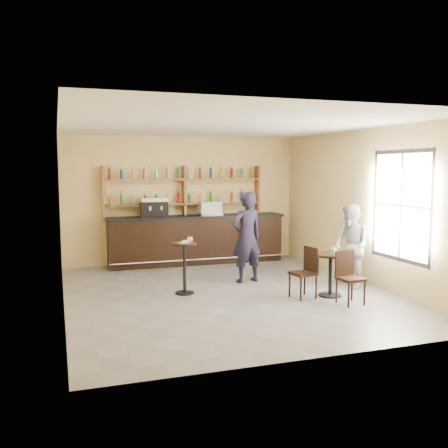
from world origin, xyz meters
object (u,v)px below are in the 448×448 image
object	(u,v)px
bar_counter	(196,239)
chair_south	(351,278)
cafe_table	(330,275)
chair_west	(303,273)
pastry_case	(210,209)
pedestal_table	(185,268)
patron_second	(351,246)
man_main	(247,237)
espresso_machine	(154,207)

from	to	relation	value
bar_counter	chair_south	bearing A→B (deg)	-71.20
chair_south	bar_counter	bearing A→B (deg)	102.97
cafe_table	chair_west	world-z (taller)	chair_west
pastry_case	chair_west	world-z (taller)	pastry_case
pedestal_table	patron_second	bearing A→B (deg)	-9.77
cafe_table	chair_west	distance (m)	0.56
pedestal_table	man_main	distance (m)	1.66
pedestal_table	chair_south	bearing A→B (deg)	-32.47
espresso_machine	chair_south	size ratio (longest dim) A/B	0.70
pastry_case	bar_counter	bearing A→B (deg)	170.67
bar_counter	pedestal_table	xyz separation A→B (m)	(-1.04, -2.92, -0.11)
man_main	patron_second	world-z (taller)	man_main
man_main	chair_west	world-z (taller)	man_main
bar_counter	espresso_machine	distance (m)	1.36
espresso_machine	chair_west	bearing A→B (deg)	-56.51
bar_counter	pedestal_table	world-z (taller)	bar_counter
chair_west	espresso_machine	bearing A→B (deg)	-162.27
chair_west	chair_south	world-z (taller)	chair_west
man_main	chair_west	size ratio (longest dim) A/B	2.03
chair_south	espresso_machine	bearing A→B (deg)	113.95
cafe_table	chair_south	size ratio (longest dim) A/B	0.87
pastry_case	pedestal_table	world-z (taller)	pastry_case
man_main	cafe_table	distance (m)	2.01
cafe_table	chair_west	size ratio (longest dim) A/B	0.86
pastry_case	man_main	xyz separation A→B (m)	(0.09, -2.36, -0.43)
bar_counter	chair_west	size ratio (longest dim) A/B	4.76
pastry_case	chair_south	size ratio (longest dim) A/B	0.60
man_main	cafe_table	bearing A→B (deg)	113.44
bar_counter	man_main	distance (m)	2.43
man_main	chair_south	distance (m)	2.53
espresso_machine	cafe_table	distance (m)	4.85
espresso_machine	pastry_case	distance (m)	1.42
bar_counter	pedestal_table	distance (m)	3.11
espresso_machine	cafe_table	size ratio (longest dim) A/B	0.81
pedestal_table	man_main	bearing A→B (deg)	20.80
pastry_case	chair_south	distance (m)	4.82
man_main	bar_counter	bearing A→B (deg)	-89.08
patron_second	espresso_machine	bearing A→B (deg)	-135.36
chair_west	chair_south	size ratio (longest dim) A/B	1.01
man_main	cafe_table	world-z (taller)	man_main
pastry_case	man_main	size ratio (longest dim) A/B	0.29
espresso_machine	man_main	size ratio (longest dim) A/B	0.34
chair_south	cafe_table	bearing A→B (deg)	88.93
espresso_machine	pastry_case	world-z (taller)	espresso_machine
pastry_case	man_main	bearing A→B (deg)	-97.09
chair_west	patron_second	distance (m)	1.41
cafe_table	man_main	bearing A→B (deg)	123.25
bar_counter	pedestal_table	size ratio (longest dim) A/B	4.55
chair_south	patron_second	world-z (taller)	patron_second
man_main	chair_west	xyz separation A→B (m)	(0.51, -1.57, -0.48)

